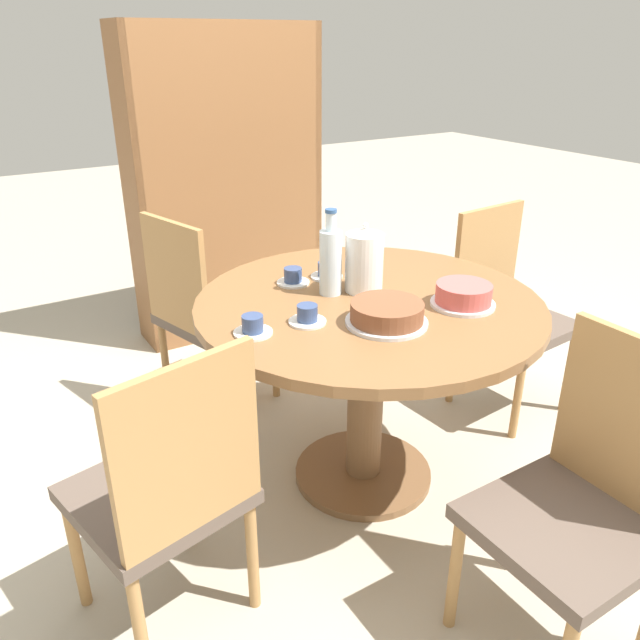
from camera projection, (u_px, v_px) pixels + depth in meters
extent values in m
plane|color=#B2A893|center=(363.00, 475.00, 2.42)|extent=(14.00, 14.00, 0.00)
cylinder|color=brown|center=(363.00, 472.00, 2.42)|extent=(0.52, 0.52, 0.03)
cylinder|color=brown|center=(366.00, 394.00, 2.27)|extent=(0.13, 0.13, 0.67)
cylinder|color=brown|center=(369.00, 305.00, 2.13)|extent=(1.19, 1.19, 0.04)
cylinder|color=#A87A47|center=(518.00, 397.00, 2.58)|extent=(0.03, 0.03, 0.39)
cylinder|color=#A87A47|center=(569.00, 372.00, 2.78)|extent=(0.03, 0.03, 0.39)
cylinder|color=#A87A47|center=(452.00, 364.00, 2.84)|extent=(0.03, 0.03, 0.39)
cylinder|color=#A87A47|center=(503.00, 343.00, 3.04)|extent=(0.03, 0.03, 0.39)
cube|color=brown|center=(516.00, 324.00, 2.72)|extent=(0.45, 0.45, 0.04)
cube|color=#A87A47|center=(487.00, 258.00, 2.76)|extent=(0.40, 0.06, 0.46)
cylinder|color=#A87A47|center=(276.00, 359.00, 2.89)|extent=(0.03, 0.03, 0.39)
cylinder|color=#A87A47|center=(226.00, 336.00, 3.11)|extent=(0.03, 0.03, 0.39)
cylinder|color=#A87A47|center=(214.00, 388.00, 2.65)|extent=(0.03, 0.03, 0.39)
cylinder|color=#A87A47|center=(165.00, 361.00, 2.87)|extent=(0.03, 0.03, 0.39)
cube|color=brown|center=(217.00, 317.00, 2.79)|extent=(0.51, 0.51, 0.04)
cube|color=#A87A47|center=(175.00, 275.00, 2.56)|extent=(0.13, 0.39, 0.46)
cylinder|color=#A87A47|center=(183.00, 495.00, 2.03)|extent=(0.03, 0.03, 0.39)
cylinder|color=#A87A47|center=(77.00, 553.00, 1.80)|extent=(0.03, 0.03, 0.39)
cylinder|color=#A87A47|center=(252.00, 555.00, 1.79)|extent=(0.03, 0.03, 0.39)
cylinder|color=#A87A47|center=(140.00, 630.00, 1.57)|extent=(0.03, 0.03, 0.39)
cube|color=brown|center=(156.00, 495.00, 1.71)|extent=(0.50, 0.50, 0.04)
cube|color=#A87A47|center=(188.00, 450.00, 1.48)|extent=(0.40, 0.11, 0.46)
cylinder|color=#A87A47|center=(455.00, 573.00, 1.73)|extent=(0.03, 0.03, 0.39)
cylinder|color=#A87A47|center=(542.00, 524.00, 1.91)|extent=(0.03, 0.03, 0.39)
cube|color=brown|center=(564.00, 528.00, 1.59)|extent=(0.42, 0.42, 0.04)
cube|color=#A87A47|center=(631.00, 422.00, 1.58)|extent=(0.03, 0.40, 0.46)
cube|color=brown|center=(306.00, 176.00, 3.63)|extent=(0.04, 0.28, 1.63)
cube|color=brown|center=(134.00, 198.00, 3.14)|extent=(0.04, 0.28, 1.63)
cube|color=brown|center=(237.00, 191.00, 3.28)|extent=(1.05, 0.02, 1.63)
cube|color=brown|center=(235.00, 320.00, 3.71)|extent=(0.98, 0.27, 0.04)
cube|color=brown|center=(231.00, 258.00, 3.55)|extent=(0.98, 0.27, 0.04)
cube|color=brown|center=(226.00, 186.00, 3.38)|extent=(0.98, 0.27, 0.04)
cube|color=brown|center=(221.00, 107.00, 3.22)|extent=(0.98, 0.27, 0.04)
cube|color=brown|center=(216.00, 24.00, 3.05)|extent=(0.98, 0.27, 0.04)
cube|color=#703384|center=(276.00, 283.00, 3.76)|extent=(0.42, 0.21, 0.33)
cube|color=black|center=(189.00, 307.00, 3.51)|extent=(0.42, 0.21, 0.27)
cube|color=orange|center=(272.00, 223.00, 3.60)|extent=(0.44, 0.21, 0.30)
cube|color=#703384|center=(184.00, 233.00, 3.34)|extent=(0.44, 0.21, 0.34)
cube|color=#28703D|center=(269.00, 148.00, 3.43)|extent=(0.45, 0.21, 0.33)
cube|color=gold|center=(178.00, 160.00, 3.18)|extent=(0.45, 0.21, 0.30)
cube|color=gold|center=(267.00, 68.00, 3.26)|extent=(0.44, 0.21, 0.33)
cube|color=#B72D28|center=(169.00, 71.00, 3.00)|extent=(0.44, 0.21, 0.33)
cylinder|color=white|center=(364.00, 263.00, 2.16)|extent=(0.13, 0.13, 0.21)
cone|color=white|center=(365.00, 231.00, 2.11)|extent=(0.12, 0.12, 0.02)
sphere|color=white|center=(365.00, 225.00, 2.10)|extent=(0.02, 0.02, 0.02)
cylinder|color=silver|center=(331.00, 263.00, 2.13)|extent=(0.08, 0.08, 0.22)
cylinder|color=silver|center=(331.00, 222.00, 2.07)|extent=(0.03, 0.03, 0.06)
cylinder|color=#2D5184|center=(331.00, 211.00, 2.05)|extent=(0.04, 0.04, 0.01)
cylinder|color=silver|center=(386.00, 322.00, 1.94)|extent=(0.26, 0.26, 0.01)
cylinder|color=brown|center=(387.00, 312.00, 1.92)|extent=(0.23, 0.23, 0.06)
cylinder|color=silver|center=(463.00, 304.00, 2.07)|extent=(0.21, 0.21, 0.01)
cylinder|color=#C65651|center=(464.00, 293.00, 2.06)|extent=(0.18, 0.18, 0.06)
cylinder|color=silver|center=(307.00, 322.00, 1.95)|extent=(0.12, 0.12, 0.01)
cylinder|color=#334775|center=(307.00, 313.00, 1.93)|extent=(0.07, 0.07, 0.05)
cylinder|color=silver|center=(293.00, 283.00, 2.26)|extent=(0.12, 0.12, 0.01)
cylinder|color=#334775|center=(293.00, 275.00, 2.24)|extent=(0.07, 0.07, 0.05)
cylinder|color=silver|center=(327.00, 276.00, 2.31)|extent=(0.12, 0.12, 0.01)
cylinder|color=#334775|center=(327.00, 269.00, 2.30)|extent=(0.07, 0.07, 0.05)
cylinder|color=silver|center=(253.00, 333.00, 1.87)|extent=(0.12, 0.12, 0.01)
cylinder|color=#334775|center=(253.00, 324.00, 1.86)|extent=(0.07, 0.07, 0.05)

